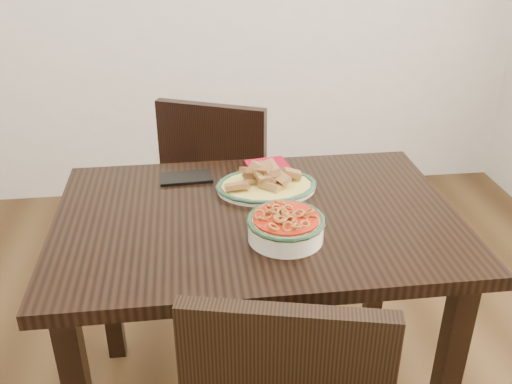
{
  "coord_description": "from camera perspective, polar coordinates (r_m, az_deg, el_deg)",
  "views": [
    {
      "loc": [
        -0.1,
        -1.32,
        1.56
      ],
      "look_at": [
        0.08,
        0.11,
        0.81
      ],
      "focal_mm": 40.0,
      "sensor_mm": 36.0,
      "label": 1
    }
  ],
  "objects": [
    {
      "name": "dining_table",
      "position": [
        1.69,
        0.09,
        -5.26
      ],
      "size": [
        1.15,
        0.77,
        0.75
      ],
      "color": "black",
      "rests_on": "ground"
    },
    {
      "name": "chair_far",
      "position": [
        2.34,
        -3.37,
        0.46
      ],
      "size": [
        0.55,
        0.55,
        0.89
      ],
      "rotation": [
        0.0,
        0.0,
        2.73
      ],
      "color": "black",
      "rests_on": "ground"
    },
    {
      "name": "fish_plate",
      "position": [
        1.75,
        1.05,
        1.54
      ],
      "size": [
        0.3,
        0.24,
        0.11
      ],
      "color": "beige",
      "rests_on": "dining_table"
    },
    {
      "name": "noodle_bowl",
      "position": [
        1.5,
        3.0,
        -3.26
      ],
      "size": [
        0.21,
        0.21,
        0.08
      ],
      "color": "#F2E9CD",
      "rests_on": "dining_table"
    },
    {
      "name": "smartphone",
      "position": [
        1.85,
        -7.01,
        1.43
      ],
      "size": [
        0.17,
        0.1,
        0.01
      ],
      "primitive_type": "cube",
      "rotation": [
        0.0,
        0.0,
        0.06
      ],
      "color": "black",
      "rests_on": "dining_table"
    },
    {
      "name": "napkin",
      "position": [
        1.91,
        1.19,
        2.63
      ],
      "size": [
        0.15,
        0.13,
        0.01
      ],
      "primitive_type": "cube",
      "rotation": [
        0.0,
        0.0,
        0.17
      ],
      "color": "maroon",
      "rests_on": "dining_table"
    }
  ]
}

